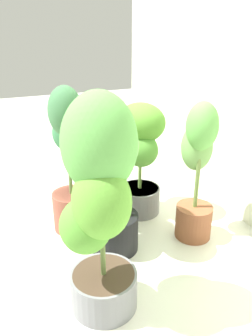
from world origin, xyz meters
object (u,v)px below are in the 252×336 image
at_px(potted_plant_front_right, 99,199).
at_px(potted_plant_front_left, 69,161).
at_px(potted_plant_back_center, 197,168).
at_px(potted_plant_center, 114,179).
at_px(potted_plant_back_left, 140,150).

bearing_deg(potted_plant_front_right, potted_plant_front_left, 176.53).
bearing_deg(potted_plant_back_center, potted_plant_center, -97.43).
height_order(potted_plant_front_right, potted_plant_front_left, potted_plant_front_right).
relative_size(potted_plant_center, potted_plant_front_left, 0.87).
distance_m(potted_plant_front_right, potted_plant_center, 0.41).
bearing_deg(potted_plant_back_left, potted_plant_center, -43.50).
bearing_deg(potted_plant_back_left, potted_plant_front_left, -88.09).
height_order(potted_plant_front_right, potted_plant_center, potted_plant_front_right).
bearing_deg(potted_plant_front_right, potted_plant_center, 152.38).
distance_m(potted_plant_back_center, potted_plant_back_left, 0.37).
height_order(potted_plant_back_center, potted_plant_front_right, potted_plant_front_right).
relative_size(potted_plant_front_right, potted_plant_front_left, 1.11).
height_order(potted_plant_center, potted_plant_back_left, potted_plant_center).
bearing_deg(potted_plant_front_left, potted_plant_center, 29.15).
xyz_separation_m(potted_plant_front_right, potted_plant_front_left, (-0.61, 0.04, -0.09)).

